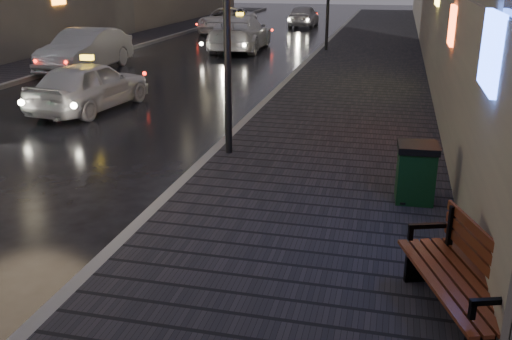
{
  "coord_description": "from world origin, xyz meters",
  "views": [
    {
      "loc": [
        5.03,
        -4.68,
        3.71
      ],
      "look_at": [
        3.11,
        3.16,
        0.85
      ],
      "focal_mm": 40.0,
      "sensor_mm": 36.0,
      "label": 1
    }
  ],
  "objects_px": {
    "bench": "(466,278)",
    "taxi_far": "(227,20)",
    "car_left_mid": "(86,50)",
    "taxi_near": "(90,85)",
    "taxi_mid": "(240,33)",
    "trash_bin": "(416,172)",
    "car_far": "(304,16)"
  },
  "relations": [
    {
      "from": "car_far",
      "to": "car_left_mid",
      "type": "bearing_deg",
      "value": 73.86
    },
    {
      "from": "taxi_far",
      "to": "bench",
      "type": "bearing_deg",
      "value": -65.86
    },
    {
      "from": "trash_bin",
      "to": "car_left_mid",
      "type": "relative_size",
      "value": 0.2
    },
    {
      "from": "bench",
      "to": "taxi_near",
      "type": "height_order",
      "value": "taxi_near"
    },
    {
      "from": "trash_bin",
      "to": "car_far",
      "type": "distance_m",
      "value": 30.6
    },
    {
      "from": "trash_bin",
      "to": "taxi_far",
      "type": "relative_size",
      "value": 0.18
    },
    {
      "from": "bench",
      "to": "taxi_mid",
      "type": "bearing_deg",
      "value": 92.15
    },
    {
      "from": "taxi_near",
      "to": "car_far",
      "type": "bearing_deg",
      "value": -87.31
    },
    {
      "from": "trash_bin",
      "to": "car_left_mid",
      "type": "distance_m",
      "value": 16.09
    },
    {
      "from": "bench",
      "to": "trash_bin",
      "type": "relative_size",
      "value": 2.13
    },
    {
      "from": "bench",
      "to": "trash_bin",
      "type": "distance_m",
      "value": 3.33
    },
    {
      "from": "taxi_near",
      "to": "taxi_mid",
      "type": "height_order",
      "value": "taxi_mid"
    },
    {
      "from": "car_left_mid",
      "to": "car_far",
      "type": "height_order",
      "value": "car_left_mid"
    },
    {
      "from": "taxi_far",
      "to": "trash_bin",
      "type": "bearing_deg",
      "value": -64.23
    },
    {
      "from": "trash_bin",
      "to": "car_far",
      "type": "xyz_separation_m",
      "value": [
        -6.66,
        29.87,
        0.08
      ]
    },
    {
      "from": "bench",
      "to": "car_left_mid",
      "type": "distance_m",
      "value": 18.76
    },
    {
      "from": "taxi_near",
      "to": "car_left_mid",
      "type": "height_order",
      "value": "car_left_mid"
    },
    {
      "from": "taxi_near",
      "to": "bench",
      "type": "bearing_deg",
      "value": 144.29
    },
    {
      "from": "bench",
      "to": "trash_bin",
      "type": "xyz_separation_m",
      "value": [
        -0.44,
        3.3,
        -0.01
      ]
    },
    {
      "from": "trash_bin",
      "to": "car_far",
      "type": "bearing_deg",
      "value": 99.9
    },
    {
      "from": "car_left_mid",
      "to": "taxi_far",
      "type": "height_order",
      "value": "car_left_mid"
    },
    {
      "from": "taxi_mid",
      "to": "car_far",
      "type": "distance_m",
      "value": 12.23
    },
    {
      "from": "car_left_mid",
      "to": "taxi_mid",
      "type": "bearing_deg",
      "value": 58.94
    },
    {
      "from": "taxi_near",
      "to": "taxi_far",
      "type": "xyz_separation_m",
      "value": [
        -2.03,
        20.23,
        0.04
      ]
    },
    {
      "from": "bench",
      "to": "taxi_near",
      "type": "distance_m",
      "value": 12.25
    },
    {
      "from": "trash_bin",
      "to": "taxi_mid",
      "type": "distance_m",
      "value": 19.3
    },
    {
      "from": "bench",
      "to": "car_left_mid",
      "type": "relative_size",
      "value": 0.43
    },
    {
      "from": "bench",
      "to": "taxi_far",
      "type": "bearing_deg",
      "value": 91.98
    },
    {
      "from": "bench",
      "to": "taxi_far",
      "type": "height_order",
      "value": "taxi_far"
    },
    {
      "from": "bench",
      "to": "car_left_mid",
      "type": "bearing_deg",
      "value": 112.15
    },
    {
      "from": "taxi_near",
      "to": "taxi_mid",
      "type": "xyz_separation_m",
      "value": [
        0.82,
        12.67,
        0.12
      ]
    },
    {
      "from": "trash_bin",
      "to": "taxi_mid",
      "type": "bearing_deg",
      "value": 110.95
    }
  ]
}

